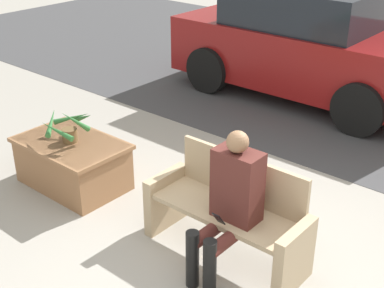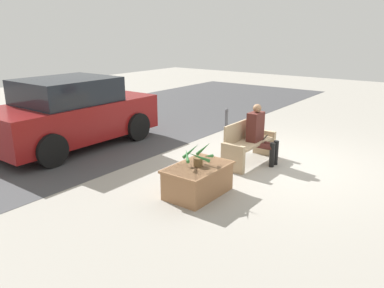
% 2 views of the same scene
% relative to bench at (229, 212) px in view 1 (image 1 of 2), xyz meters
% --- Properties ---
extents(bench, '(1.41, 0.49, 0.84)m').
position_rel_bench_xyz_m(bench, '(0.00, 0.00, 0.00)').
color(bench, tan).
rests_on(bench, ground_plane).
extents(person_seated, '(0.37, 0.60, 1.20)m').
position_rel_bench_xyz_m(person_seated, '(0.13, -0.18, 0.25)').
color(person_seated, '#51231E').
rests_on(person_seated, ground_plane).
extents(planter_box, '(1.12, 0.73, 0.50)m').
position_rel_bench_xyz_m(planter_box, '(-1.89, -0.13, -0.12)').
color(planter_box, '#936642').
rests_on(planter_box, ground_plane).
extents(potted_plant, '(0.51, 0.54, 0.41)m').
position_rel_bench_xyz_m(potted_plant, '(-1.89, -0.13, 0.27)').
color(potted_plant, brown).
rests_on(potted_plant, planter_box).
extents(parked_car, '(3.82, 1.98, 1.57)m').
position_rel_bench_xyz_m(parked_car, '(-1.40, 3.82, 0.38)').
color(parked_car, maroon).
rests_on(parked_car, ground_plane).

